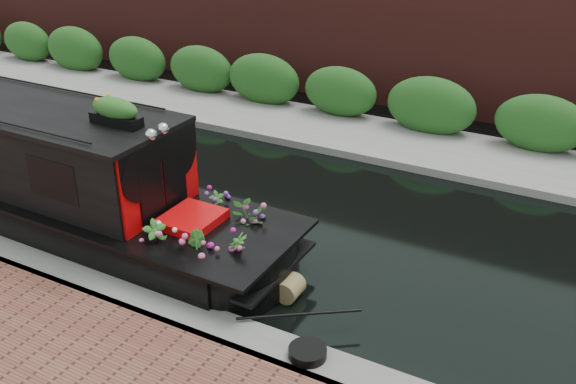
% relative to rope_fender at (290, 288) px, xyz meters
% --- Properties ---
extents(ground, '(80.00, 80.00, 0.00)m').
position_rel_rope_fender_xyz_m(ground, '(-2.34, 2.03, -0.17)').
color(ground, black).
rests_on(ground, ground).
extents(near_bank_coping, '(40.00, 0.60, 0.50)m').
position_rel_rope_fender_xyz_m(near_bank_coping, '(-2.34, -1.27, -0.17)').
color(near_bank_coping, slate).
rests_on(near_bank_coping, ground).
extents(far_bank_path, '(40.00, 2.40, 0.34)m').
position_rel_rope_fender_xyz_m(far_bank_path, '(-2.34, 6.23, -0.17)').
color(far_bank_path, gray).
rests_on(far_bank_path, ground).
extents(far_hedge, '(40.00, 1.10, 2.80)m').
position_rel_rope_fender_xyz_m(far_hedge, '(-2.34, 7.13, -0.17)').
color(far_hedge, '#22561C').
rests_on(far_hedge, ground).
extents(far_brick_wall, '(40.00, 1.00, 8.00)m').
position_rel_rope_fender_xyz_m(far_brick_wall, '(-2.34, 9.23, -0.17)').
color(far_brick_wall, '#54211C').
rests_on(far_brick_wall, ground).
extents(rope_fender, '(0.34, 0.38, 0.34)m').
position_rel_rope_fender_xyz_m(rope_fender, '(0.00, 0.00, 0.00)').
color(rope_fender, olive).
rests_on(rope_fender, ground).
extents(coiled_mooring_rope, '(0.47, 0.47, 0.12)m').
position_rel_rope_fender_xyz_m(coiled_mooring_rope, '(0.92, -1.26, 0.14)').
color(coiled_mooring_rope, black).
rests_on(coiled_mooring_rope, near_bank_coping).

